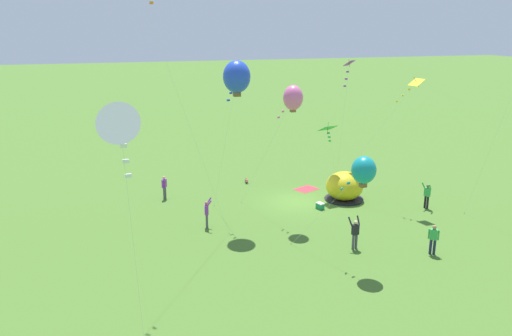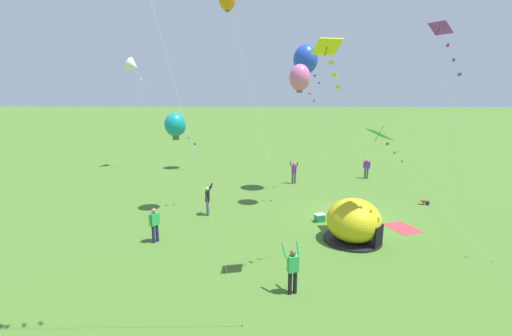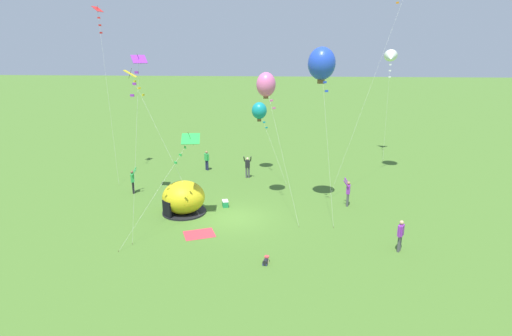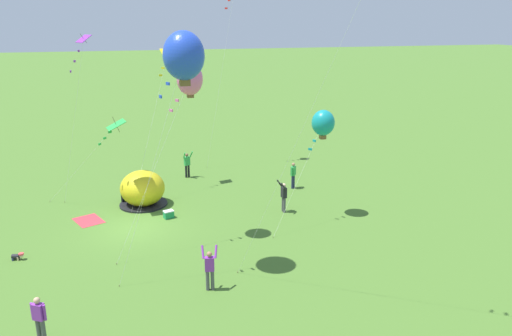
{
  "view_description": "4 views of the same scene",
  "coord_description": "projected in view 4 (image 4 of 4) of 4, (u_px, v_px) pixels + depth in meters",
  "views": [
    {
      "loc": [
        12.94,
        31.5,
        12.22
      ],
      "look_at": [
        3.56,
        1.44,
        3.22
      ],
      "focal_mm": 35.0,
      "sensor_mm": 36.0,
      "label": 1
    },
    {
      "loc": [
        -19.21,
        4.83,
        7.14
      ],
      "look_at": [
        3.7,
        5.61,
        2.02
      ],
      "focal_mm": 24.0,
      "sensor_mm": 36.0,
      "label": 2
    },
    {
      "loc": [
        3.29,
        -22.76,
        9.95
      ],
      "look_at": [
        0.95,
        3.71,
        2.2
      ],
      "focal_mm": 28.0,
      "sensor_mm": 36.0,
      "label": 3
    },
    {
      "loc": [
        25.2,
        -0.26,
        10.75
      ],
      "look_at": [
        3.49,
        5.69,
        3.91
      ],
      "focal_mm": 35.0,
      "sensor_mm": 36.0,
      "label": 4
    }
  ],
  "objects": [
    {
      "name": "ground_plane",
      "position": [
        135.0,
        228.0,
        26.45
      ],
      "size": [
        300.0,
        300.0,
        0.0
      ],
      "primitive_type": "plane",
      "color": "#477028"
    },
    {
      "name": "popup_tent",
      "position": [
        142.0,
        189.0,
        29.47
      ],
      "size": [
        2.81,
        2.81,
        2.1
      ],
      "color": "gold",
      "rests_on": "ground"
    },
    {
      "name": "picnic_blanket",
      "position": [
        89.0,
        220.0,
        27.44
      ],
      "size": [
        2.07,
        1.86,
        0.01
      ],
      "primitive_type": "cube",
      "rotation": [
        0.0,
        0.0,
        0.4
      ],
      "color": "#CC333D",
      "rests_on": "ground"
    },
    {
      "name": "cooler_box",
      "position": [
        169.0,
        214.0,
        27.73
      ],
      "size": [
        0.51,
        0.62,
        0.44
      ],
      "color": "#1E8C4C",
      "rests_on": "ground"
    },
    {
      "name": "toddler_crawling",
      "position": [
        18.0,
        256.0,
        22.97
      ],
      "size": [
        0.32,
        0.55,
        0.32
      ],
      "color": "black",
      "rests_on": "ground"
    },
    {
      "name": "person_with_toddler",
      "position": [
        187.0,
        163.0,
        34.58
      ],
      "size": [
        0.6,
        0.71,
        1.89
      ],
      "color": "black",
      "rests_on": "ground"
    },
    {
      "name": "person_arms_raised",
      "position": [
        284.0,
        195.0,
        28.4
      ],
      "size": [
        0.68,
        0.5,
        1.89
      ],
      "color": "#4C4C51",
      "rests_on": "ground"
    },
    {
      "name": "person_center_field",
      "position": [
        293.0,
        174.0,
        32.39
      ],
      "size": [
        0.47,
        0.43,
        1.72
      ],
      "color": "#1E2347",
      "rests_on": "ground"
    },
    {
      "name": "person_strolling",
      "position": [
        39.0,
        317.0,
        16.95
      ],
      "size": [
        0.4,
        0.52,
        1.72
      ],
      "color": "#4C4C51",
      "rests_on": "ground"
    },
    {
      "name": "person_flying_kite",
      "position": [
        210.0,
        268.0,
        20.21
      ],
      "size": [
        0.55,
        0.68,
        1.89
      ],
      "color": "#4C4C51",
      "rests_on": "ground"
    },
    {
      "name": "kite_purple",
      "position": [
        81.0,
        48.0,
        27.58
      ],
      "size": [
        0.96,
        2.5,
        9.86
      ],
      "color": "silver",
      "rests_on": "ground"
    },
    {
      "name": "kite_green",
      "position": [
        114.0,
        127.0,
        27.19
      ],
      "size": [
        3.6,
        4.85,
        5.56
      ],
      "color": "silver",
      "rests_on": "ground"
    },
    {
      "name": "kite_pink",
      "position": [
        190.0,
        79.0,
        23.36
      ],
      "size": [
        2.89,
        4.58,
        8.73
      ],
      "color": "silver",
      "rests_on": "ground"
    },
    {
      "name": "kite_blue",
      "position": [
        184.0,
        56.0,
        19.68
      ],
      "size": [
        1.73,
        4.03,
        10.26
      ],
      "color": "silver",
      "rests_on": "ground"
    },
    {
      "name": "kite_teal",
      "position": [
        323.0,
        123.0,
        26.91
      ],
      "size": [
        3.07,
        4.17,
        5.97
      ],
      "color": "silver",
      "rests_on": "ground"
    },
    {
      "name": "kite_yellow",
      "position": [
        166.0,
        58.0,
        31.13
      ],
      "size": [
        5.41,
        3.51,
        8.95
      ],
      "color": "silver",
      "rests_on": "ground"
    }
  ]
}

